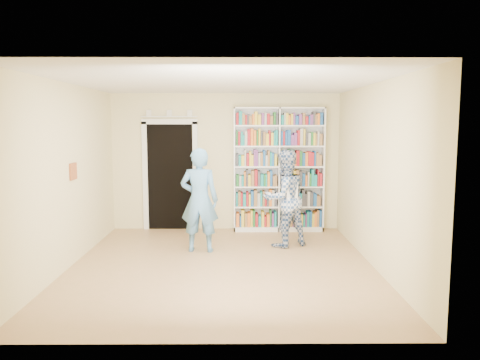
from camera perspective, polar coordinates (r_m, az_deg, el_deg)
The scene contains 11 objects.
floor at distance 7.11m, azimuth -2.22°, elevation -10.39°, with size 5.00×5.00×0.00m, color #A4804F.
ceiling at distance 6.81m, azimuth -2.33°, elevation 11.84°, with size 5.00×5.00×0.00m, color white.
wall_back at distance 9.32m, azimuth -1.77°, elevation 2.20°, with size 4.50×4.50×0.00m, color beige.
wall_left at distance 7.26m, azimuth -20.31°, elevation 0.44°, with size 5.00×5.00×0.00m, color beige.
wall_right at distance 7.12m, azimuth 16.14°, elevation 0.48°, with size 5.00×5.00×0.00m, color beige.
bookshelf at distance 9.21m, azimuth 4.73°, elevation 1.34°, with size 1.76×0.33×2.42m.
doorway at distance 9.40m, azimuth -8.49°, elevation 1.13°, with size 1.10×0.08×2.43m.
wall_art at distance 7.44m, azimuth -19.66°, elevation 1.00°, with size 0.03×0.25×0.25m, color brown.
man_blue at distance 7.72m, azimuth -4.97°, elevation -2.46°, with size 0.63×0.41×1.72m, color #5790C2.
man_plaid at distance 8.07m, azimuth 5.43°, elevation -2.25°, with size 0.81×0.63×1.67m, color navy.
paper_sheet at distance 7.87m, azimuth 6.40°, elevation -1.41°, with size 0.21×0.01×0.29m, color white.
Camera 1 is at (0.22, -6.78, 2.11)m, focal length 35.00 mm.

